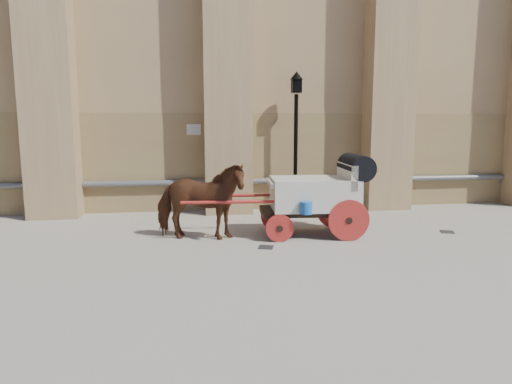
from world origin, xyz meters
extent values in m
plane|color=gray|center=(0.00, 0.00, 0.00)|extent=(90.00, 90.00, 0.00)
cube|color=olive|center=(2.00, 4.15, 1.50)|extent=(44.00, 0.35, 3.00)
cylinder|color=#59595B|center=(2.00, 3.88, 0.90)|extent=(42.00, 0.18, 0.18)
cube|color=beige|center=(-2.00, 3.97, 2.50)|extent=(0.42, 0.04, 0.32)
imported|color=brown|center=(-1.92, 0.40, 0.90)|extent=(2.30, 1.41, 1.81)
cube|color=black|center=(0.71, 0.52, 0.59)|extent=(2.42, 1.23, 0.13)
cube|color=beige|center=(0.82, 0.51, 1.01)|extent=(2.12, 1.48, 0.75)
cube|color=beige|center=(1.61, 0.45, 1.44)|extent=(0.26, 1.34, 0.59)
cube|color=beige|center=(-0.09, 0.58, 1.28)|extent=(0.46, 1.20, 0.11)
cylinder|color=black|center=(1.83, 0.44, 1.65)|extent=(0.69, 1.37, 0.60)
cylinder|color=#AA241F|center=(1.46, -0.20, 0.48)|extent=(0.96, 0.13, 0.96)
cylinder|color=#AA241F|center=(1.56, 1.12, 0.48)|extent=(0.96, 0.13, 0.96)
cylinder|color=#AA241F|center=(-0.14, -0.08, 0.32)|extent=(0.64, 0.11, 0.64)
cylinder|color=#AA241F|center=(-0.04, 1.24, 0.32)|extent=(0.64, 0.11, 0.64)
cylinder|color=#AA241F|center=(-1.08, 0.17, 0.91)|extent=(2.56, 0.26, 0.07)
cylinder|color=#AA241F|center=(-1.01, 1.12, 0.91)|extent=(2.56, 0.26, 0.07)
cylinder|color=blue|center=(0.44, -0.21, 0.80)|extent=(0.28, 0.28, 0.28)
cylinder|color=black|center=(1.04, 3.45, 1.77)|extent=(0.12, 0.12, 3.54)
cone|color=black|center=(1.04, 3.45, 0.18)|extent=(0.35, 0.35, 0.35)
cube|color=black|center=(1.04, 3.45, 3.79)|extent=(0.28, 0.28, 0.41)
cone|color=black|center=(1.04, 3.45, 4.08)|extent=(0.39, 0.39, 0.24)
cube|color=black|center=(-0.52, -0.51, 0.01)|extent=(0.40, 0.40, 0.01)
cube|color=black|center=(4.19, 0.26, 0.01)|extent=(0.42, 0.42, 0.01)
camera|label=1|loc=(-2.11, -10.04, 2.69)|focal=32.00mm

